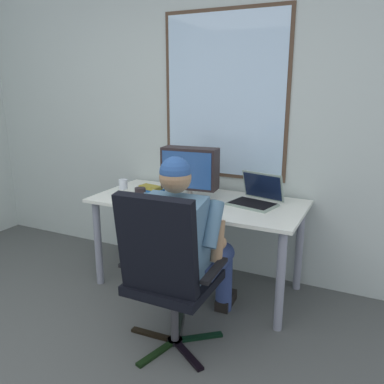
# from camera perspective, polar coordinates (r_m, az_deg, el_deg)

# --- Properties ---
(wall_rear) EXTENTS (4.65, 0.08, 2.90)m
(wall_rear) POSITION_cam_1_polar(r_m,az_deg,el_deg) (3.49, -0.30, 12.55)
(wall_rear) COLOR #B6C3BD
(wall_rear) RESTS_ON ground
(desk) EXTENTS (1.65, 0.76, 0.74)m
(desk) POSITION_cam_1_polar(r_m,az_deg,el_deg) (3.12, 0.77, -2.93)
(desk) COLOR gray
(desk) RESTS_ON ground
(office_chair) EXTENTS (0.62, 0.62, 1.05)m
(office_chair) POSITION_cam_1_polar(r_m,az_deg,el_deg) (2.36, -3.82, -10.87)
(office_chair) COLOR black
(office_chair) RESTS_ON ground
(person_seated) EXTENTS (0.55, 0.81, 1.21)m
(person_seated) POSITION_cam_1_polar(r_m,az_deg,el_deg) (2.56, -0.97, -7.30)
(person_seated) COLOR navy
(person_seated) RESTS_ON ground
(crt_monitor) EXTENTS (0.45, 0.20, 0.41)m
(crt_monitor) POSITION_cam_1_polar(r_m,az_deg,el_deg) (3.06, -0.30, 3.30)
(crt_monitor) COLOR beige
(crt_monitor) RESTS_ON desk
(laptop) EXTENTS (0.40, 0.37, 0.23)m
(laptop) POSITION_cam_1_polar(r_m,az_deg,el_deg) (3.02, 9.39, -0.54)
(laptop) COLOR gray
(laptop) RESTS_ON desk
(wine_glass) EXTENTS (0.07, 0.07, 0.14)m
(wine_glass) POSITION_cam_1_polar(r_m,az_deg,el_deg) (3.23, -9.89, 0.98)
(wine_glass) COLOR silver
(wine_glass) RESTS_ON desk
(book_stack) EXTENTS (0.22, 0.13, 0.05)m
(book_stack) POSITION_cam_1_polar(r_m,az_deg,el_deg) (3.34, -5.90, 0.45)
(book_stack) COLOR #1E5198
(book_stack) RESTS_ON desk
(coffee_mug) EXTENTS (0.08, 0.08, 0.10)m
(coffee_mug) POSITION_cam_1_polar(r_m,az_deg,el_deg) (3.10, -7.48, -0.29)
(coffee_mug) COLOR black
(coffee_mug) RESTS_ON desk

